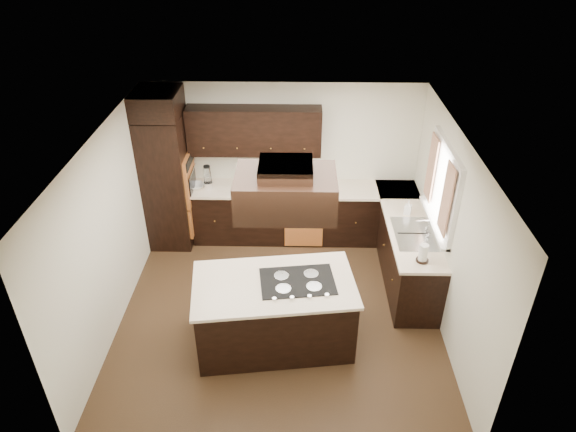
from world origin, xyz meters
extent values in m
cube|color=brown|center=(0.00, 0.00, -0.01)|extent=(4.20, 4.20, 0.02)
cube|color=white|center=(0.00, 0.00, 2.51)|extent=(4.20, 4.20, 0.02)
cube|color=white|center=(0.00, 2.11, 1.25)|extent=(4.20, 0.02, 2.50)
cube|color=white|center=(0.00, -2.11, 1.25)|extent=(4.20, 0.02, 2.50)
cube|color=white|center=(-2.11, 0.00, 1.25)|extent=(0.02, 4.20, 2.50)
cube|color=white|center=(2.11, 0.00, 1.25)|extent=(0.02, 4.20, 2.50)
cube|color=black|center=(-1.78, 1.71, 1.06)|extent=(0.65, 0.75, 2.12)
cube|color=orange|center=(-1.43, 1.71, 1.12)|extent=(0.05, 0.62, 0.78)
cube|color=black|center=(0.03, 1.80, 0.44)|extent=(2.93, 0.60, 0.88)
cube|color=black|center=(1.80, 0.90, 0.44)|extent=(0.60, 2.40, 0.88)
cube|color=#FEE9CC|center=(0.03, 1.79, 0.90)|extent=(2.93, 0.63, 0.04)
cube|color=#FEE9CC|center=(1.79, 0.90, 0.90)|extent=(0.63, 2.40, 0.04)
cube|color=black|center=(-0.43, 1.93, 1.81)|extent=(2.00, 0.34, 0.72)
cube|color=orange|center=(0.33, 1.50, 0.40)|extent=(0.60, 0.05, 0.72)
cube|color=white|center=(2.07, 0.55, 1.65)|extent=(0.06, 1.32, 1.12)
cube|color=white|center=(2.10, 0.55, 1.65)|extent=(0.00, 1.20, 1.00)
cube|color=beige|center=(2.01, 0.13, 1.70)|extent=(0.02, 0.34, 0.90)
cube|color=beige|center=(2.01, 0.97, 1.70)|extent=(0.02, 0.34, 0.90)
cube|color=silver|center=(1.80, 0.55, 0.92)|extent=(0.52, 0.84, 0.01)
cube|color=black|center=(-0.04, -0.53, 0.44)|extent=(1.96, 1.24, 0.88)
cube|color=#FEE9CC|center=(-0.04, -0.53, 0.90)|extent=(2.04, 1.31, 0.04)
cube|color=black|center=(0.23, -0.49, 0.93)|extent=(0.94, 0.69, 0.01)
cube|color=black|center=(0.10, -0.55, 2.16)|extent=(1.05, 0.72, 0.42)
cube|color=black|center=(0.10, -0.55, 2.44)|extent=(0.55, 0.50, 0.13)
cylinder|color=silver|center=(-1.17, 1.77, 0.97)|extent=(0.15, 0.15, 0.10)
cone|color=silver|center=(-1.17, 1.77, 1.15)|extent=(0.13, 0.13, 0.26)
cube|color=black|center=(-0.46, 1.77, 1.06)|extent=(0.35, 0.16, 0.29)
imported|color=white|center=(-1.38, 1.76, 0.95)|extent=(0.32, 0.32, 0.07)
imported|color=white|center=(1.80, 1.06, 1.03)|extent=(0.12, 0.12, 0.21)
cylinder|color=white|center=(1.79, -0.06, 1.04)|extent=(0.15, 0.15, 0.24)
camera|label=1|loc=(0.22, -5.22, 4.79)|focal=32.00mm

